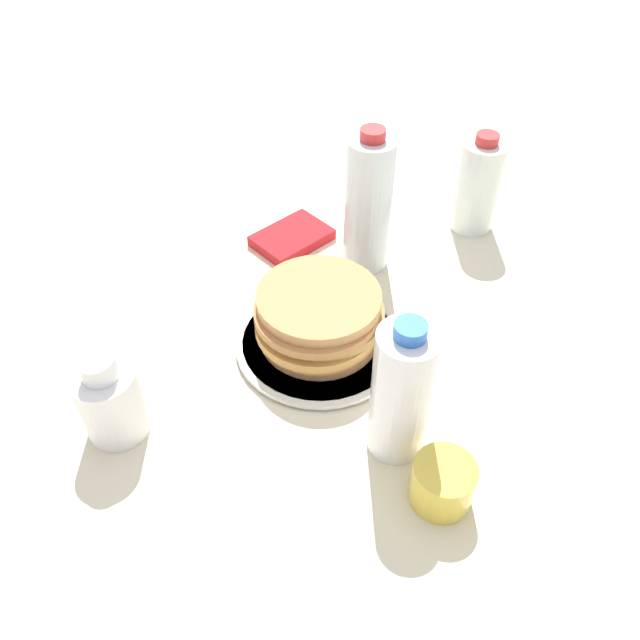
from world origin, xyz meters
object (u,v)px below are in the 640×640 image
pancake_stack (318,317)px  juice_glass (443,483)px  water_bottle_near (368,204)px  water_bottle_mid (402,393)px  water_bottle_far (478,186)px  plate (320,342)px  cream_jug (110,400)px

pancake_stack → juice_glass: size_ratio=2.52×
water_bottle_near → water_bottle_mid: (0.31, 0.22, -0.02)m
water_bottle_mid → water_bottle_far: water_bottle_mid is taller
plate → cream_jug: (0.28, -0.15, 0.05)m
juice_glass → water_bottle_far: water_bottle_far is taller
pancake_stack → water_bottle_near: water_bottle_near is taller
cream_jug → water_bottle_far: water_bottle_far is taller
plate → water_bottle_far: water_bottle_far is taller
cream_jug → water_bottle_near: 0.51m
pancake_stack → water_bottle_mid: (0.10, 0.18, 0.05)m
juice_glass → water_bottle_far: bearing=-161.6°
plate → water_bottle_near: bearing=-169.5°
plate → cream_jug: 0.32m
pancake_stack → water_bottle_far: size_ratio=1.04×
juice_glass → cream_jug: 0.43m
cream_jug → pancake_stack: bearing=152.2°
juice_glass → water_bottle_far: size_ratio=0.41×
juice_glass → water_bottle_far: 0.59m
water_bottle_near → pancake_stack: bearing=9.7°
juice_glass → water_bottle_near: bearing=-139.7°
water_bottle_near → water_bottle_far: 0.23m
water_bottle_mid → juice_glass: bearing=62.5°
plate → water_bottle_near: (-0.21, -0.04, 0.11)m
cream_jug → water_bottle_far: bearing=161.8°
cream_jug → juice_glass: bearing=107.9°
cream_jug → water_bottle_far: size_ratio=0.73×
juice_glass → cream_jug: bearing=-72.1°
pancake_stack → cream_jug: 0.31m
water_bottle_mid → pancake_stack: bearing=-118.6°
cream_jug → plate: bearing=151.5°
pancake_stack → plate: bearing=69.4°
plate → water_bottle_far: bearing=169.5°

